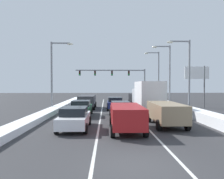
% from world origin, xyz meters
% --- Properties ---
extents(ground_plane, '(120.00, 120.00, 0.00)m').
position_xyz_m(ground_plane, '(0.00, 14.35, 0.00)').
color(ground_plane, '#333335').
extents(lane_stripe_between_right_lane_and_center_lane, '(0.14, 39.47, 0.01)m').
position_xyz_m(lane_stripe_between_right_lane_and_center_lane, '(1.70, 17.94, 0.00)').
color(lane_stripe_between_right_lane_and_center_lane, silver).
rests_on(lane_stripe_between_right_lane_and_center_lane, ground).
extents(lane_stripe_between_center_lane_and_left_lane, '(0.14, 39.47, 0.01)m').
position_xyz_m(lane_stripe_between_center_lane_and_left_lane, '(-1.70, 17.94, 0.00)').
color(lane_stripe_between_center_lane_and_left_lane, silver).
rests_on(lane_stripe_between_center_lane_and_left_lane, ground).
extents(snow_bank_right_shoulder, '(1.44, 39.47, 0.79)m').
position_xyz_m(snow_bank_right_shoulder, '(7.00, 17.94, 0.39)').
color(snow_bank_right_shoulder, white).
rests_on(snow_bank_right_shoulder, ground).
extents(snow_bank_left_shoulder, '(1.30, 39.47, 0.47)m').
position_xyz_m(snow_bank_left_shoulder, '(-7.00, 17.94, 0.24)').
color(snow_bank_left_shoulder, white).
rests_on(snow_bank_left_shoulder, ground).
extents(suv_tan_right_lane_nearest, '(2.16, 4.90, 1.67)m').
position_xyz_m(suv_tan_right_lane_nearest, '(3.25, 7.82, 1.02)').
color(suv_tan_right_lane_nearest, '#937F60').
rests_on(suv_tan_right_lane_nearest, ground).
extents(box_truck_right_lane_second, '(2.53, 7.20, 3.36)m').
position_xyz_m(box_truck_right_lane_second, '(3.22, 15.07, 1.90)').
color(box_truck_right_lane_second, '#B7BABF').
rests_on(box_truck_right_lane_second, ground).
extents(suv_black_right_lane_third, '(2.16, 4.90, 1.67)m').
position_xyz_m(suv_black_right_lane_third, '(3.30, 23.53, 1.02)').
color(suv_black_right_lane_third, black).
rests_on(suv_black_right_lane_third, ground).
extents(suv_red_center_lane_nearest, '(2.16, 4.90, 1.67)m').
position_xyz_m(suv_red_center_lane_nearest, '(0.15, 6.06, 1.02)').
color(suv_red_center_lane_nearest, maroon).
rests_on(suv_red_center_lane_nearest, ground).
extents(sedan_maroon_center_lane_second, '(2.00, 4.50, 1.51)m').
position_xyz_m(sedan_maroon_center_lane_second, '(0.14, 11.89, 0.76)').
color(sedan_maroon_center_lane_second, maroon).
rests_on(sedan_maroon_center_lane_second, ground).
extents(sedan_navy_center_lane_third, '(2.00, 4.50, 1.51)m').
position_xyz_m(sedan_navy_center_lane_third, '(-0.08, 18.82, 0.76)').
color(sedan_navy_center_lane_third, navy).
rests_on(sedan_navy_center_lane_third, ground).
extents(sedan_white_left_lane_nearest, '(2.00, 4.50, 1.51)m').
position_xyz_m(sedan_white_left_lane_nearest, '(-3.34, 6.83, 0.76)').
color(sedan_white_left_lane_nearest, silver).
rests_on(sedan_white_left_lane_nearest, ground).
extents(sedan_green_left_lane_second, '(2.00, 4.50, 1.51)m').
position_xyz_m(sedan_green_left_lane_second, '(-3.61, 13.25, 0.76)').
color(sedan_green_left_lane_second, '#1E5633').
rests_on(sedan_green_left_lane_second, ground).
extents(suv_charcoal_left_lane_third, '(2.16, 4.90, 1.67)m').
position_xyz_m(suv_charcoal_left_lane_third, '(-3.59, 19.75, 1.02)').
color(suv_charcoal_left_lane_third, '#38383D').
rests_on(suv_charcoal_left_lane_third, ground).
extents(traffic_light_gantry, '(14.00, 0.47, 6.20)m').
position_xyz_m(traffic_light_gantry, '(1.31, 35.87, 4.89)').
color(traffic_light_gantry, slate).
rests_on(traffic_light_gantry, ground).
extents(street_lamp_right_near, '(2.66, 0.36, 8.02)m').
position_xyz_m(street_lamp_right_near, '(7.76, 16.15, 4.81)').
color(street_lamp_right_near, gray).
rests_on(street_lamp_right_near, ground).
extents(street_lamp_right_mid, '(2.66, 0.36, 8.71)m').
position_xyz_m(street_lamp_right_mid, '(7.69, 23.32, 5.18)').
color(street_lamp_right_mid, gray).
rests_on(street_lamp_right_mid, ground).
extents(street_lamp_right_far, '(2.66, 0.36, 8.85)m').
position_xyz_m(street_lamp_right_far, '(7.81, 30.50, 5.25)').
color(street_lamp_right_far, gray).
rests_on(street_lamp_right_far, ground).
extents(street_lamp_left_mid, '(2.66, 0.36, 8.11)m').
position_xyz_m(street_lamp_left_mid, '(-7.28, 18.01, 4.86)').
color(street_lamp_left_mid, gray).
rests_on(street_lamp_left_mid, ground).
extents(roadside_sign_right, '(3.20, 0.16, 5.50)m').
position_xyz_m(roadside_sign_right, '(10.64, 20.09, 4.02)').
color(roadside_sign_right, '#59595B').
rests_on(roadside_sign_right, ground).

